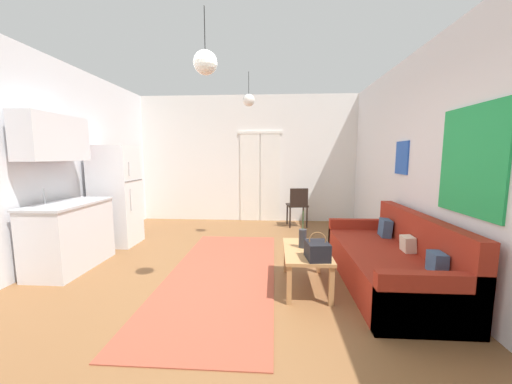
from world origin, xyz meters
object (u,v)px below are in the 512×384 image
Objects in this scene: accent_chair at (298,204)px; pendant_lamp_far at (249,100)px; couch at (392,263)px; pendant_lamp_near at (205,63)px; coffee_table at (306,255)px; handbag at (317,250)px; refrigerator at (116,196)px; bamboo_vase at (303,238)px.

pendant_lamp_far is at bearing 44.33° from accent_chair.
couch is 3.00m from pendant_lamp_near.
couch reaches higher than coffee_table.
refrigerator is (-3.13, 1.76, 0.30)m from handbag.
refrigerator is 3.16m from pendant_lamp_near.
couch is at bearing 7.41° from coffee_table.
handbag is (-0.94, -0.44, 0.28)m from couch.
bamboo_vase reaches higher than coffee_table.
accent_chair is (0.05, 3.19, -0.05)m from handbag.
pendant_lamp_near is (-1.11, -0.12, 1.84)m from handbag.
couch is 1.04m from coffee_table.
handbag is 2.15m from pendant_lamp_near.
coffee_table is 2.10× the size of bamboo_vase.
couch is 2.54× the size of accent_chair.
pendant_lamp_far is at bearing 113.98° from handbag.
couch is at bearing 15.19° from pendant_lamp_near.
handbag reaches higher than coffee_table.
accent_chair is 1.37× the size of pendant_lamp_near.
handbag is 2.88m from pendant_lamp_far.
coffee_table is 2.29m from pendant_lamp_near.
coffee_table is at bearing -25.51° from refrigerator.
pendant_lamp_near is at bearing 62.93° from accent_chair.
accent_chair is (-0.89, 2.75, 0.23)m from couch.
refrigerator reaches higher than accent_chair.
refrigerator reaches higher than handbag.
refrigerator reaches higher than coffee_table.
refrigerator reaches higher than bamboo_vase.
pendant_lamp_near is at bearing -153.44° from bamboo_vase.
handbag is 0.18× the size of refrigerator.
couch is at bearing -40.26° from pendant_lamp_far.
bamboo_vase is 2.59m from pendant_lamp_far.
couch is 3.48× the size of pendant_lamp_near.
pendant_lamp_near is (-1.03, -0.42, 2.00)m from coffee_table.
coffee_table is at bearing -63.35° from bamboo_vase.
bamboo_vase is at bearing 78.86° from accent_chair.
bamboo_vase is 1.46× the size of handbag.
pendant_lamp_near is (-0.99, -0.50, 1.83)m from bamboo_vase.
coffee_table is 0.35m from handbag.
bamboo_vase is at bearing -64.47° from pendant_lamp_far.
pendant_lamp_near reaches higher than refrigerator.
couch is at bearing -17.99° from refrigerator.
bamboo_vase is at bearing -176.69° from couch.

